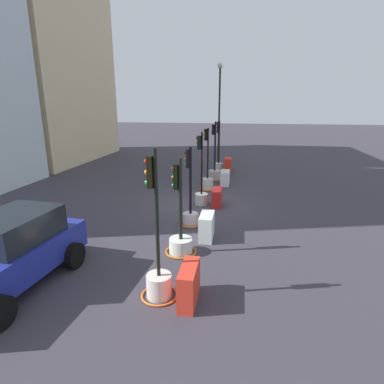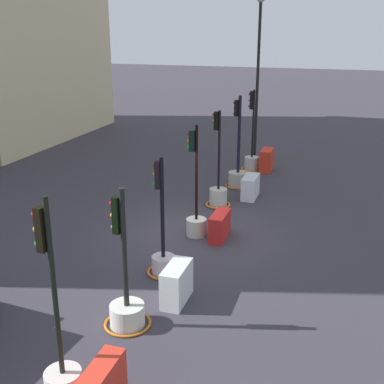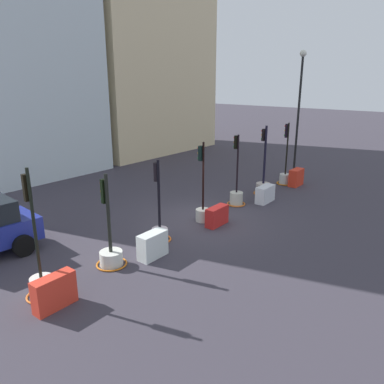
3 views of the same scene
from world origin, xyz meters
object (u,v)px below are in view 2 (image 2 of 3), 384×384
(traffic_light_0, at_px, (62,372))
(traffic_light_4, at_px, (218,192))
(traffic_light_2, at_px, (163,254))
(construction_barrier_3, at_px, (250,187))
(construction_barrier_4, at_px, (267,160))
(traffic_light_3, at_px, (196,215))
(construction_barrier_2, at_px, (220,226))
(street_lamp_post, at_px, (258,59))
(traffic_light_5, at_px, (238,173))
(traffic_light_6, at_px, (252,157))
(traffic_light_1, at_px, (127,306))
(construction_barrier_1, at_px, (177,284))

(traffic_light_0, height_order, traffic_light_4, traffic_light_0)
(traffic_light_0, distance_m, traffic_light_2, 4.64)
(traffic_light_4, bearing_deg, construction_barrier_3, -36.76)
(construction_barrier_3, height_order, construction_barrier_4, construction_barrier_4)
(traffic_light_3, distance_m, construction_barrier_2, 0.76)
(traffic_light_0, xyz_separation_m, street_lamp_post, (16.00, 0.04, 3.88))
(traffic_light_5, height_order, traffic_light_6, traffic_light_5)
(traffic_light_0, relative_size, traffic_light_4, 1.09)
(traffic_light_6, bearing_deg, traffic_light_3, 178.94)
(traffic_light_3, height_order, street_lamp_post, street_lamp_post)
(construction_barrier_3, bearing_deg, street_lamp_post, 9.58)
(traffic_light_1, height_order, traffic_light_3, traffic_light_3)
(traffic_light_2, distance_m, construction_barrier_4, 9.91)
(traffic_light_1, height_order, traffic_light_5, traffic_light_5)
(traffic_light_2, xyz_separation_m, construction_barrier_4, (9.87, -0.83, -0.05))
(traffic_light_4, relative_size, construction_barrier_4, 3.14)
(traffic_light_6, bearing_deg, traffic_light_4, 177.81)
(traffic_light_5, height_order, construction_barrier_2, traffic_light_5)
(traffic_light_3, height_order, construction_barrier_2, traffic_light_3)
(traffic_light_3, xyz_separation_m, street_lamp_post, (8.87, 0.04, 3.80))
(traffic_light_2, height_order, construction_barrier_3, traffic_light_2)
(traffic_light_6, bearing_deg, traffic_light_0, 179.49)
(traffic_light_2, bearing_deg, traffic_light_4, -0.17)
(construction_barrier_2, bearing_deg, construction_barrier_1, 179.83)
(traffic_light_1, relative_size, construction_barrier_2, 2.69)
(traffic_light_5, distance_m, street_lamp_post, 5.57)
(construction_barrier_1, bearing_deg, traffic_light_2, 33.97)
(traffic_light_2, height_order, construction_barrier_1, traffic_light_2)
(traffic_light_0, distance_m, traffic_light_1, 2.31)
(traffic_light_0, distance_m, traffic_light_6, 14.47)
(traffic_light_2, xyz_separation_m, traffic_light_4, (5.11, -0.02, -0.01))
(traffic_light_5, bearing_deg, construction_barrier_4, -15.13)
(traffic_light_0, distance_m, traffic_light_4, 9.75)
(traffic_light_2, bearing_deg, traffic_light_3, -1.38)
(traffic_light_2, height_order, traffic_light_6, traffic_light_6)
(traffic_light_3, xyz_separation_m, construction_barrier_4, (7.39, -0.77, -0.18))
(traffic_light_5, bearing_deg, traffic_light_3, 178.81)
(construction_barrier_1, bearing_deg, street_lamp_post, 3.40)
(traffic_light_0, distance_m, construction_barrier_2, 7.16)
(construction_barrier_3, xyz_separation_m, street_lamp_post, (5.09, 0.86, 4.05))
(traffic_light_2, distance_m, construction_barrier_2, 2.60)
(traffic_light_0, relative_size, traffic_light_1, 1.20)
(traffic_light_6, bearing_deg, construction_barrier_4, -86.04)
(traffic_light_3, distance_m, construction_barrier_1, 3.70)
(traffic_light_4, height_order, construction_barrier_2, traffic_light_4)
(traffic_light_1, height_order, traffic_light_6, traffic_light_6)
(traffic_light_4, xyz_separation_m, traffic_light_6, (4.72, -0.18, 0.04))
(traffic_light_1, relative_size, construction_barrier_3, 2.63)
(traffic_light_0, height_order, traffic_light_2, traffic_light_0)
(construction_barrier_1, height_order, construction_barrier_3, construction_barrier_1)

